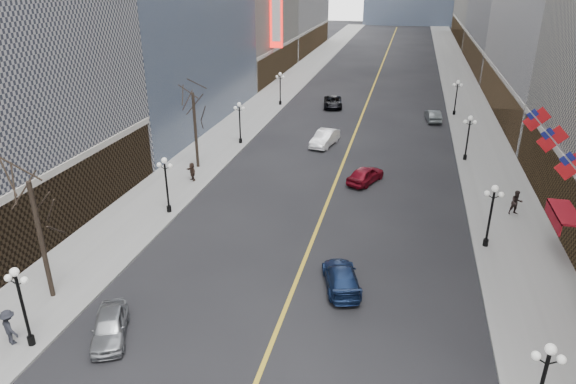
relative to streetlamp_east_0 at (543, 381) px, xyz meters
The scene contains 27 objects.
sidewalk_east 56.11m from the streetlamp_east_0, 87.75° to the left, with size 6.00×230.00×0.15m, color gray.
sidewalk_west 61.72m from the streetlamp_east_0, 114.74° to the left, with size 6.00×230.00×0.15m, color gray.
lane_line 67.11m from the streetlamp_east_0, 100.14° to the left, with size 0.25×200.00×0.02m, color gold.
streetlamp_east_0 is the anchor object (origin of this frame).
streetlamp_east_1 16.00m from the streetlamp_east_0, 90.00° to the left, with size 1.26×0.44×4.52m.
streetlamp_east_2 34.00m from the streetlamp_east_0, 90.00° to the left, with size 1.26×0.44×4.52m.
streetlamp_east_3 52.00m from the streetlamp_east_0, 90.00° to the left, with size 1.26×0.44×4.52m.
streetlamp_west_0 23.60m from the streetlamp_east_0, behind, with size 1.26×0.44×4.52m.
streetlamp_west_1 28.51m from the streetlamp_east_0, 145.86° to the left, with size 1.26×0.44×4.52m.
streetlamp_west_2 41.39m from the streetlamp_east_0, 124.77° to the left, with size 1.26×0.44×4.52m.
streetlamp_west_3 57.10m from the streetlamp_east_0, 114.41° to the left, with size 1.26×0.44×4.52m.
flag_3 14.16m from the streetlamp_east_0, 74.88° to the left, with size 2.87×0.12×2.87m.
flag_4 18.86m from the streetlamp_east_0, 78.96° to the left, with size 2.87×0.12×2.87m.
flag_5 23.68m from the streetlamp_east_0, 81.32° to the left, with size 2.87×0.12×2.87m.
awning_c 16.57m from the streetlamp_east_0, 74.94° to the left, with size 1.40×4.00×0.93m.
theatre_marquee 72.15m from the streetlamp_east_0, 112.75° to the left, with size 2.00×0.55×12.00m.
tree_west_near 25.83m from the streetlamp_east_0, behind, with size 3.60×3.60×7.92m.
tree_west_far 36.43m from the streetlamp_east_0, 134.22° to the left, with size 3.60×3.60×7.92m.
car_nb_near 20.27m from the streetlamp_east_0, behind, with size 1.68×4.17×1.42m, color #969A9D.
car_nb_mid 38.57m from the streetlamp_east_0, 112.14° to the left, with size 1.78×5.09×1.68m, color white.
car_nb_far 55.21m from the streetlamp_east_0, 107.09° to the left, with size 2.46×5.34×1.48m, color black.
car_sb_near 12.90m from the streetlamp_east_0, 135.36° to the left, with size 1.93×4.75×1.38m, color #14254B.
car_sb_mid 27.64m from the streetlamp_east_0, 109.50° to the left, with size 1.80×4.49×1.53m, color maroon.
car_sb_far 48.56m from the streetlamp_east_0, 93.31° to the left, with size 1.53×4.38×1.44m, color #575E60.
ped_east_walk 22.03m from the streetlamp_east_0, 82.74° to the left, with size 0.95×0.52×1.96m, color black.
ped_west_walk 24.67m from the streetlamp_east_0, behind, with size 1.26×0.52×1.95m, color #202228.
ped_west_far 33.31m from the streetlamp_east_0, 137.23° to the left, with size 1.55×0.45×1.68m, color #33241C.
Camera 1 is at (5.65, -3.29, 17.63)m, focal length 32.00 mm.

